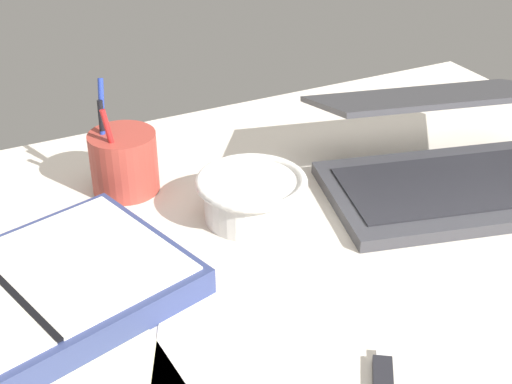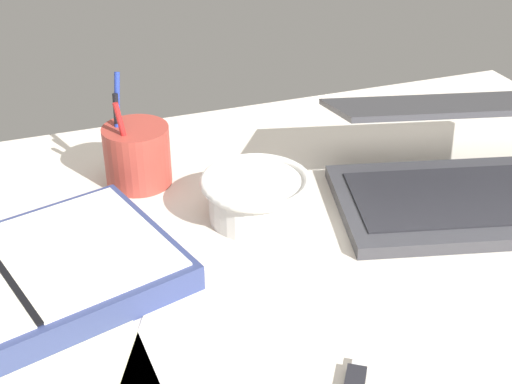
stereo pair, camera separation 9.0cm
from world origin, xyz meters
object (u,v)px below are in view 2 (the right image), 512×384
(bowl, at_px, (256,195))
(pen_cup, at_px, (137,155))
(laptop, at_px, (457,168))
(planner, at_px, (8,286))

(bowl, bearing_deg, pen_cup, 131.06)
(laptop, relative_size, planner, 0.92)
(pen_cup, bearing_deg, laptop, -25.72)
(laptop, xyz_separation_m, bowl, (-0.28, 0.05, -0.02))
(bowl, xyz_separation_m, pen_cup, (-0.13, 0.15, 0.01))
(bowl, bearing_deg, planner, -167.92)
(laptop, xyz_separation_m, planner, (-0.61, -0.02, -0.03))
(laptop, distance_m, pen_cup, 0.46)
(bowl, xyz_separation_m, planner, (-0.33, -0.07, -0.02))
(pen_cup, height_order, planner, pen_cup)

